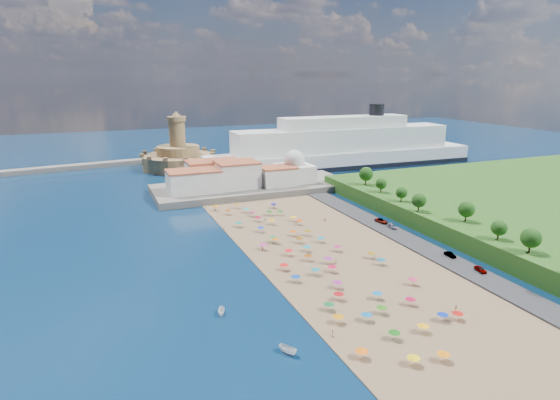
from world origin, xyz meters
name	(u,v)px	position (x,y,z in m)	size (l,w,h in m)	color
ground	(298,245)	(0.00, 0.00, 0.00)	(700.00, 700.00, 0.00)	#071938
terrace	(253,187)	(10.00, 73.00, 1.50)	(90.00, 36.00, 3.00)	#59544C
jetty	(190,177)	(-12.00, 108.00, 1.20)	(18.00, 70.00, 2.40)	#59544C
waterfront_buildings	(225,176)	(-3.05, 73.64, 7.88)	(57.00, 29.00, 11.00)	silver
domed_building	(294,169)	(30.00, 71.00, 8.97)	(16.00, 16.00, 15.00)	silver
fortress	(178,157)	(-12.00, 138.00, 6.68)	(40.00, 40.00, 32.40)	#97774B
cruise_ship	(343,149)	(77.10, 107.97, 10.50)	(162.74, 27.90, 35.47)	black
beach_parasols	(310,251)	(-1.37, -11.25, 2.15)	(31.56, 116.90, 2.20)	gray
beachgoers	(289,236)	(-0.79, 5.95, 1.08)	(37.59, 99.58, 1.77)	tan
moored_boats	(258,333)	(-29.69, -45.59, 0.78)	(10.78, 23.85, 1.63)	white
parked_cars	(411,235)	(36.00, -9.17, 1.38)	(3.06, 51.41, 1.43)	gray
hillside_trees	(438,203)	(48.86, -6.17, 9.99)	(11.80, 106.54, 7.66)	#382314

